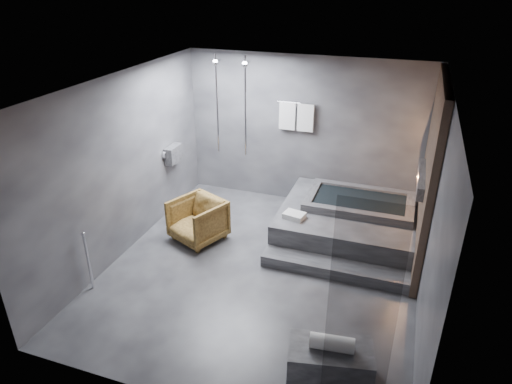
% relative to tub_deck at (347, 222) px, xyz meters
% --- Properties ---
extents(room, '(5.00, 5.04, 2.82)m').
position_rel_tub_deck_xyz_m(room, '(-0.65, -1.21, 1.48)').
color(room, '#29292C').
rests_on(room, ground).
extents(tub_deck, '(2.20, 2.00, 0.50)m').
position_rel_tub_deck_xyz_m(tub_deck, '(0.00, 0.00, 0.00)').
color(tub_deck, '#2E2E30').
rests_on(tub_deck, ground).
extents(tub_step, '(2.20, 0.36, 0.18)m').
position_rel_tub_deck_xyz_m(tub_step, '(0.00, -1.18, -0.16)').
color(tub_step, '#2E2E30').
rests_on(tub_step, ground).
extents(concrete_bench, '(1.00, 0.68, 0.41)m').
position_rel_tub_deck_xyz_m(concrete_bench, '(0.30, -3.11, -0.04)').
color(concrete_bench, '#323335').
rests_on(concrete_bench, ground).
extents(driftwood_chair, '(1.02, 1.04, 0.72)m').
position_rel_tub_deck_xyz_m(driftwood_chair, '(-2.34, -0.95, 0.11)').
color(driftwood_chair, '#483012').
rests_on(driftwood_chair, ground).
extents(rolled_towel, '(0.50, 0.22, 0.17)m').
position_rel_tub_deck_xyz_m(rolled_towel, '(0.30, -3.12, 0.25)').
color(rolled_towel, white).
rests_on(rolled_towel, concrete_bench).
extents(deck_towel, '(0.37, 0.30, 0.09)m').
position_rel_tub_deck_xyz_m(deck_towel, '(-0.79, -0.59, 0.29)').
color(deck_towel, silver).
rests_on(deck_towel, tub_deck).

